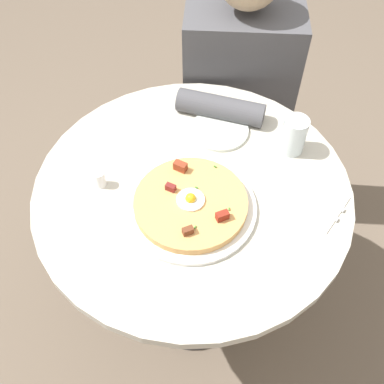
{
  "coord_description": "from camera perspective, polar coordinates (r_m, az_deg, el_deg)",
  "views": [
    {
      "loc": [
        -0.04,
        0.73,
        1.67
      ],
      "look_at": [
        -0.0,
        0.04,
        0.77
      ],
      "focal_mm": 41.66,
      "sensor_mm": 36.0,
      "label": 1
    }
  ],
  "objects": [
    {
      "name": "pizza_plate",
      "position": [
        1.13,
        -0.06,
        -1.92
      ],
      "size": [
        0.33,
        0.33,
        0.01
      ],
      "primitive_type": "cylinder",
      "color": "white",
      "rests_on": "dining_table"
    },
    {
      "name": "salt_shaker",
      "position": [
        1.18,
        -11.69,
        1.64
      ],
      "size": [
        0.03,
        0.03,
        0.05
      ],
      "primitive_type": "cylinder",
      "color": "white",
      "rests_on": "dining_table"
    },
    {
      "name": "person_seated",
      "position": [
        1.73,
        5.57,
        9.71
      ],
      "size": [
        0.39,
        0.48,
        1.14
      ],
      "color": "#2D2D33",
      "rests_on": "ground_plane"
    },
    {
      "name": "bread_plate",
      "position": [
        1.31,
        3.53,
        7.93
      ],
      "size": [
        0.17,
        0.17,
        0.01
      ],
      "primitive_type": "cylinder",
      "color": "silver",
      "rests_on": "dining_table"
    },
    {
      "name": "napkin",
      "position": [
        1.18,
        14.67,
        -0.86
      ],
      "size": [
        0.22,
        0.21,
        0.0
      ],
      "primitive_type": "cube",
      "rotation": [
        0.0,
        0.0,
        2.56
      ],
      "color": "white",
      "rests_on": "dining_table"
    },
    {
      "name": "breakfast_pizza",
      "position": [
        1.11,
        -0.06,
        -1.38
      ],
      "size": [
        0.29,
        0.29,
        0.05
      ],
      "color": "#DFA35C",
      "rests_on": "pizza_plate"
    },
    {
      "name": "water_glass",
      "position": [
        1.25,
        12.9,
        7.08
      ],
      "size": [
        0.07,
        0.07,
        0.11
      ],
      "primitive_type": "cylinder",
      "color": "silver",
      "rests_on": "dining_table"
    },
    {
      "name": "knife",
      "position": [
        1.19,
        15.11,
        -0.17
      ],
      "size": [
        0.16,
        0.11,
        0.0
      ],
      "primitive_type": "cube",
      "rotation": [
        0.0,
        0.0,
        2.56
      ],
      "color": "silver",
      "rests_on": "napkin"
    },
    {
      "name": "dining_table",
      "position": [
        1.32,
        0.05,
        -4.0
      ],
      "size": [
        0.84,
        0.84,
        0.75
      ],
      "color": "beige",
      "rests_on": "ground_plane"
    },
    {
      "name": "fork",
      "position": [
        1.17,
        14.31,
        -1.3
      ],
      "size": [
        0.16,
        0.11,
        0.0
      ],
      "primitive_type": "cube",
      "rotation": [
        0.0,
        0.0,
        2.56
      ],
      "color": "silver",
      "rests_on": "napkin"
    },
    {
      "name": "ground_plane",
      "position": [
        1.83,
        0.04,
        -13.98
      ],
      "size": [
        6.0,
        6.0,
        0.0
      ],
      "primitive_type": "plane",
      "color": "#6B5B4C"
    }
  ]
}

